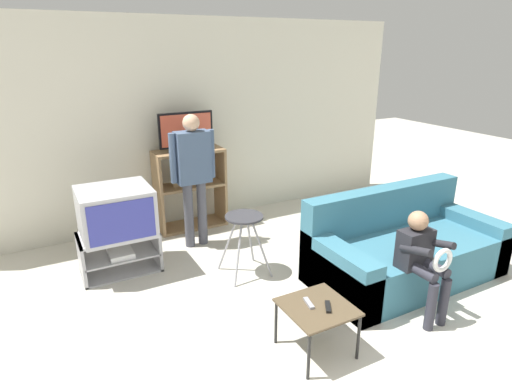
{
  "coord_description": "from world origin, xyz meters",
  "views": [
    {
      "loc": [
        -1.79,
        -1.35,
        2.25
      ],
      "look_at": [
        0.07,
        2.12,
        0.9
      ],
      "focal_mm": 30.0,
      "sensor_mm": 36.0,
      "label": 1
    }
  ],
  "objects_px": {
    "television_flat": "(186,132)",
    "folding_stool": "(244,226)",
    "media_shelf": "(190,188)",
    "remote_control_black": "(328,307)",
    "tv_stand": "(120,252)",
    "television_main": "(116,211)",
    "snack_table": "(317,311)",
    "remote_control_white": "(309,303)",
    "person_standing_adult": "(193,169)",
    "person_seated_child": "(422,256)",
    "couch": "(403,250)"
  },
  "relations": [
    {
      "from": "television_flat",
      "to": "folding_stool",
      "type": "bearing_deg",
      "value": -87.21
    },
    {
      "from": "media_shelf",
      "to": "remote_control_black",
      "type": "relative_size",
      "value": 7.11
    },
    {
      "from": "tv_stand",
      "to": "folding_stool",
      "type": "xyz_separation_m",
      "value": [
        1.13,
        -0.65,
        0.32
      ]
    },
    {
      "from": "tv_stand",
      "to": "media_shelf",
      "type": "relative_size",
      "value": 0.76
    },
    {
      "from": "television_main",
      "to": "snack_table",
      "type": "height_order",
      "value": "television_main"
    },
    {
      "from": "remote_control_white",
      "to": "person_standing_adult",
      "type": "xyz_separation_m",
      "value": [
        -0.1,
        2.16,
        0.53
      ]
    },
    {
      "from": "television_main",
      "to": "media_shelf",
      "type": "bearing_deg",
      "value": 36.48
    },
    {
      "from": "folding_stool",
      "to": "media_shelf",
      "type": "bearing_deg",
      "value": 92.35
    },
    {
      "from": "remote_control_black",
      "to": "person_seated_child",
      "type": "height_order",
      "value": "person_seated_child"
    },
    {
      "from": "remote_control_black",
      "to": "television_flat",
      "type": "bearing_deg",
      "value": 123.72
    },
    {
      "from": "tv_stand",
      "to": "snack_table",
      "type": "height_order",
      "value": "tv_stand"
    },
    {
      "from": "person_standing_adult",
      "to": "media_shelf",
      "type": "bearing_deg",
      "value": 75.82
    },
    {
      "from": "television_main",
      "to": "media_shelf",
      "type": "relative_size",
      "value": 0.68
    },
    {
      "from": "remote_control_black",
      "to": "person_seated_child",
      "type": "xyz_separation_m",
      "value": [
        1.01,
        0.04,
        0.15
      ]
    },
    {
      "from": "folding_stool",
      "to": "tv_stand",
      "type": "bearing_deg",
      "value": 149.91
    },
    {
      "from": "tv_stand",
      "to": "remote_control_black",
      "type": "xyz_separation_m",
      "value": [
        1.12,
        -2.04,
        0.2
      ]
    },
    {
      "from": "television_main",
      "to": "tv_stand",
      "type": "bearing_deg",
      "value": 117.97
    },
    {
      "from": "television_flat",
      "to": "remote_control_black",
      "type": "bearing_deg",
      "value": -88.64
    },
    {
      "from": "couch",
      "to": "person_standing_adult",
      "type": "bearing_deg",
      "value": 133.75
    },
    {
      "from": "person_seated_child",
      "to": "television_flat",
      "type": "bearing_deg",
      "value": 111.16
    },
    {
      "from": "tv_stand",
      "to": "remote_control_white",
      "type": "bearing_deg",
      "value": -62.14
    },
    {
      "from": "television_main",
      "to": "snack_table",
      "type": "distance_m",
      "value": 2.27
    },
    {
      "from": "media_shelf",
      "to": "remote_control_black",
      "type": "distance_m",
      "value": 2.82
    },
    {
      "from": "remote_control_white",
      "to": "folding_stool",
      "type": "bearing_deg",
      "value": 97.75
    },
    {
      "from": "television_main",
      "to": "remote_control_black",
      "type": "relative_size",
      "value": 4.87
    },
    {
      "from": "television_flat",
      "to": "remote_control_white",
      "type": "xyz_separation_m",
      "value": [
        -0.03,
        -2.72,
        -0.84
      ]
    },
    {
      "from": "television_flat",
      "to": "couch",
      "type": "height_order",
      "value": "television_flat"
    },
    {
      "from": "remote_control_white",
      "to": "person_seated_child",
      "type": "height_order",
      "value": "person_seated_child"
    },
    {
      "from": "snack_table",
      "to": "couch",
      "type": "height_order",
      "value": "couch"
    },
    {
      "from": "tv_stand",
      "to": "media_shelf",
      "type": "bearing_deg",
      "value": 36.0
    },
    {
      "from": "snack_table",
      "to": "tv_stand",
      "type": "bearing_deg",
      "value": 118.24
    },
    {
      "from": "remote_control_black",
      "to": "remote_control_white",
      "type": "relative_size",
      "value": 1.0
    },
    {
      "from": "media_shelf",
      "to": "folding_stool",
      "type": "distance_m",
      "value": 1.43
    },
    {
      "from": "folding_stool",
      "to": "person_standing_adult",
      "type": "bearing_deg",
      "value": 102.67
    },
    {
      "from": "tv_stand",
      "to": "media_shelf",
      "type": "distance_m",
      "value": 1.35
    },
    {
      "from": "television_flat",
      "to": "folding_stool",
      "type": "distance_m",
      "value": 1.6
    },
    {
      "from": "media_shelf",
      "to": "folding_stool",
      "type": "xyz_separation_m",
      "value": [
        0.06,
        -1.43,
        0.01
      ]
    },
    {
      "from": "media_shelf",
      "to": "remote_control_white",
      "type": "height_order",
      "value": "media_shelf"
    },
    {
      "from": "television_main",
      "to": "folding_stool",
      "type": "distance_m",
      "value": 1.3
    },
    {
      "from": "television_main",
      "to": "remote_control_black",
      "type": "xyz_separation_m",
      "value": [
        1.12,
        -2.03,
        -0.26
      ]
    },
    {
      "from": "snack_table",
      "to": "remote_control_white",
      "type": "distance_m",
      "value": 0.08
    },
    {
      "from": "tv_stand",
      "to": "remote_control_black",
      "type": "distance_m",
      "value": 2.34
    },
    {
      "from": "person_standing_adult",
      "to": "television_flat",
      "type": "bearing_deg",
      "value": 76.99
    },
    {
      "from": "tv_stand",
      "to": "television_main",
      "type": "distance_m",
      "value": 0.46
    },
    {
      "from": "tv_stand",
      "to": "television_flat",
      "type": "relative_size",
      "value": 1.14
    },
    {
      "from": "television_main",
      "to": "media_shelf",
      "type": "distance_m",
      "value": 1.33
    },
    {
      "from": "folding_stool",
      "to": "snack_table",
      "type": "xyz_separation_m",
      "value": [
        -0.06,
        -1.34,
        -0.18
      ]
    },
    {
      "from": "media_shelf",
      "to": "snack_table",
      "type": "distance_m",
      "value": 2.77
    },
    {
      "from": "couch",
      "to": "tv_stand",
      "type": "bearing_deg",
      "value": 150.2
    },
    {
      "from": "remote_control_black",
      "to": "folding_stool",
      "type": "bearing_deg",
      "value": 122.24
    }
  ]
}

